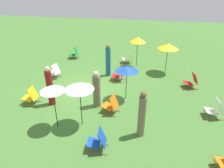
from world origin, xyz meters
The scene contains 19 objects.
ground_plane centered at (0.00, 0.00, 0.00)m, with size 40.00×40.00×0.00m, color #477A33.
deckchair_0 centered at (-1.42, 1.29, 0.37)m, with size 0.51×0.78×0.83m.
deckchair_2 centered at (-1.15, -2.41, 0.37)m, with size 0.68×0.87×0.83m.
deckchair_3 centered at (-4.15, 1.49, 0.37)m, with size 0.66×0.86×0.83m.
deckchair_4 centered at (1.18, 5.77, 0.37)m, with size 0.56×0.81×0.83m.
deckchair_5 centered at (-4.38, -2.37, 0.37)m, with size 0.57×0.82×0.83m.
deckchair_7 centered at (1.66, -2.28, 0.37)m, with size 0.48×0.76×0.83m.
deckchair_8 centered at (1.67, 1.47, 0.37)m, with size 0.66×0.86×0.83m.
deckchair_9 centered at (-1.32, 5.21, 0.37)m, with size 0.63×0.85×0.83m.
deckchair_10 centered at (3.86, 1.45, 0.37)m, with size 0.54×0.80×0.83m.
umbrella_0 centered at (2.64, 0.48, 1.68)m, with size 1.09×1.09×1.78m.
umbrella_1 centered at (-3.07, 3.96, 1.66)m, with size 1.20×1.20×1.82m.
umbrella_2 centered at (0.40, 1.95, 1.56)m, with size 1.07×1.07×1.68m.
umbrella_3 centered at (-3.65, 2.14, 1.80)m, with size 1.01×1.01×1.96m.
umbrella_4 centered at (2.98, -0.42, 1.72)m, with size 0.91×0.91×1.84m.
person_0 centered at (1.27, 0.74, 0.81)m, with size 0.40×0.40×1.72m.
person_1 centered at (-2.01, 0.59, 0.90)m, with size 0.39×0.39×1.87m.
person_2 centered at (1.51, -1.33, 0.90)m, with size 0.40×0.40×1.88m.
person_3 centered at (2.85, 2.81, 0.89)m, with size 0.35×0.35×1.84m.
Camera 1 is at (8.82, 2.85, 5.24)m, focal length 32.68 mm.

